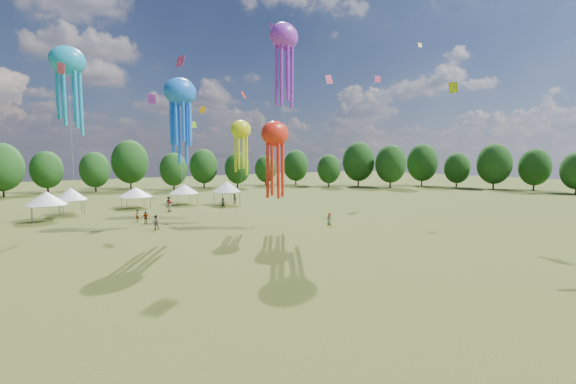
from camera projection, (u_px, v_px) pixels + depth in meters
ground at (462, 305)px, 23.73m from camera, size 300.00×300.00×0.00m
spectator_near at (155, 222)px, 47.66m from camera, size 0.94×0.76×1.83m
spectators_far at (203, 205)px, 64.45m from camera, size 21.35×31.15×1.88m
festival_tents at (142, 191)px, 65.39m from camera, size 33.96×11.86×4.44m
show_kites at (202, 92)px, 50.68m from camera, size 30.33×21.80×28.05m
small_kites at (202, 17)px, 56.60m from camera, size 76.09×59.20×45.19m
treeline at (131, 170)px, 71.20m from camera, size 201.57×95.24×13.43m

